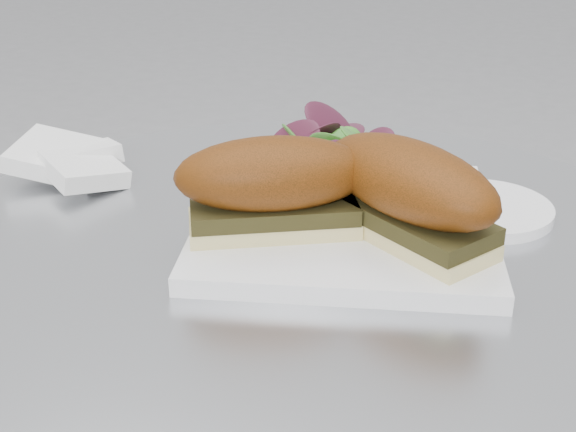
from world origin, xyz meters
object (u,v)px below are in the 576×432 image
at_px(sandwich_right, 408,190).
at_px(saucer, 486,210).
at_px(plate, 345,223).
at_px(sandwich_left, 273,184).

bearing_deg(sandwich_right, saucer, 94.52).
bearing_deg(sandwich_right, plate, -170.81).
height_order(plate, sandwich_left, sandwich_left).
xyz_separation_m(plate, sandwich_left, (-0.05, -0.05, 0.05)).
bearing_deg(plate, sandwich_right, -23.49).
bearing_deg(saucer, plate, -146.08).
height_order(plate, saucer, plate).
height_order(sandwich_right, saucer, sandwich_right).
height_order(plate, sandwich_right, sandwich_right).
height_order(sandwich_left, sandwich_right, same).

